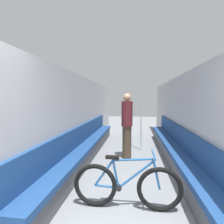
{
  "coord_description": "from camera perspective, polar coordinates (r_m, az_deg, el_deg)",
  "views": [
    {
      "loc": [
        0.14,
        -1.1,
        1.63
      ],
      "look_at": [
        -0.25,
        1.88,
        1.41
      ],
      "focal_mm": 28.0,
      "sensor_mm": 36.0,
      "label": 1
    }
  ],
  "objects": [
    {
      "name": "bench_seat_row_left",
      "position": [
        4.92,
        -8.34,
        -11.38
      ],
      "size": [
        0.41,
        6.07,
        0.93
      ],
      "color": "#4C4C51",
      "rests_on": "ground"
    },
    {
      "name": "wall_right",
      "position": [
        4.86,
        22.36,
        -1.87
      ],
      "size": [
        0.1,
        10.36,
        2.27
      ],
      "primitive_type": "cube",
      "color": "#B2B2B7",
      "rests_on": "ground"
    },
    {
      "name": "grab_pole_near",
      "position": [
        5.58,
        9.53,
        -1.25
      ],
      "size": [
        0.08,
        0.08,
        2.25
      ],
      "color": "gray",
      "rests_on": "ground"
    },
    {
      "name": "wall_left",
      "position": [
        4.94,
        -10.6,
        -1.53
      ],
      "size": [
        0.1,
        10.36,
        2.27
      ],
      "primitive_type": "cube",
      "color": "#B2B2B7",
      "rests_on": "ground"
    },
    {
      "name": "passenger_standing",
      "position": [
        4.79,
        4.9,
        -4.23
      ],
      "size": [
        0.3,
        0.3,
        1.78
      ],
      "rotation": [
        0.0,
        0.0,
        1.79
      ],
      "color": "#473828",
      "rests_on": "ground"
    },
    {
      "name": "bicycle",
      "position": [
        2.81,
        4.77,
        -22.96
      ],
      "size": [
        1.61,
        0.46,
        0.85
      ],
      "rotation": [
        0.0,
        0.0,
        0.19
      ],
      "color": "black",
      "rests_on": "ground"
    },
    {
      "name": "bench_seat_row_right",
      "position": [
        4.85,
        19.8,
        -11.81
      ],
      "size": [
        0.41,
        6.07,
        0.93
      ],
      "color": "#4C4C51",
      "rests_on": "ground"
    }
  ]
}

